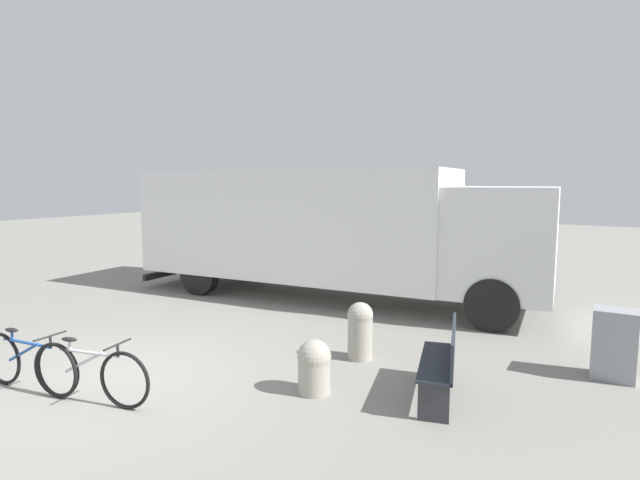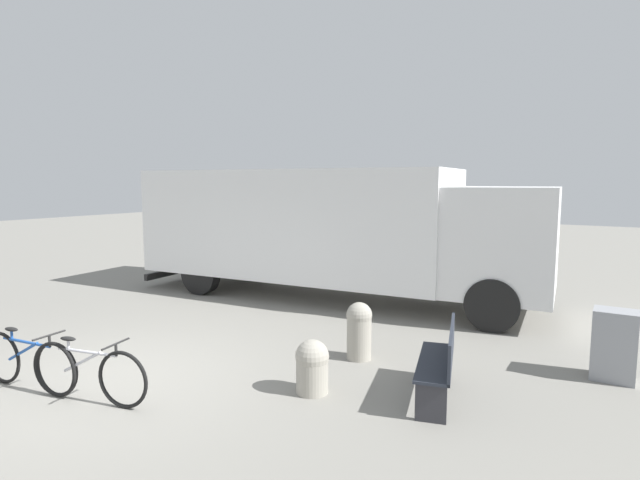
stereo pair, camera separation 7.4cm
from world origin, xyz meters
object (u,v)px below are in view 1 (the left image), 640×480
Objects in this scene: bollard_far_bench at (360,328)px; bicycle_middle at (89,373)px; bollard_near_bench at (314,366)px; utility_box at (614,344)px; bicycle_near at (28,362)px; park_bench at (443,360)px; delivery_truck at (328,226)px.

bicycle_middle is at bearing -124.70° from bollard_far_bench.
utility_box is (3.18, 2.45, 0.12)m from bollard_near_bench.
bicycle_near is 4.41m from bollard_far_bench.
utility_box is (5.31, 4.07, 0.10)m from bicycle_middle.
bollard_far_bench is 0.91× the size of utility_box.
park_bench is 2.50m from utility_box.
delivery_truck is 6.18m from utility_box.
bollard_near_bench is at bearing -87.85° from bollard_far_bench.
utility_box is at bearing -59.94° from park_bench.
bicycle_near is at bearing 103.66° from park_bench.
park_bench is 1.72× the size of bollard_far_bench.
bollard_near_bench is 0.72× the size of utility_box.
bicycle_middle is 2.46× the size of bollard_near_bench.
park_bench reaches higher than bicycle_middle.
bollard_far_bench is at bearing 49.53° from park_bench.
delivery_truck is at bearing 77.31° from bicycle_near.
delivery_truck reaches higher than bollard_far_bench.
bicycle_near is 7.59m from utility_box.
bicycle_near is (-4.53, -2.48, -0.11)m from park_bench.
delivery_truck is 10.95× the size of bollard_far_bench.
park_bench is 0.88× the size of bicycle_middle.
park_bench is at bearing 21.54° from bicycle_near.
bollard_far_bench is at bearing -58.16° from delivery_truck.
park_bench is 1.58m from bollard_near_bench.
bollard_far_bench is (3.06, 3.18, 0.09)m from bicycle_near.
bicycle_middle is 1.76× the size of utility_box.
bollard_near_bench is 0.79× the size of bollard_far_bench.
bollard_far_bench is (2.43, -3.26, -1.16)m from delivery_truck.
bollard_near_bench is 4.02m from utility_box.
bicycle_near and bicycle_middle have the same top height.
bicycle_near is 1.97× the size of bollard_far_bench.
utility_box is at bearing -26.02° from delivery_truck.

